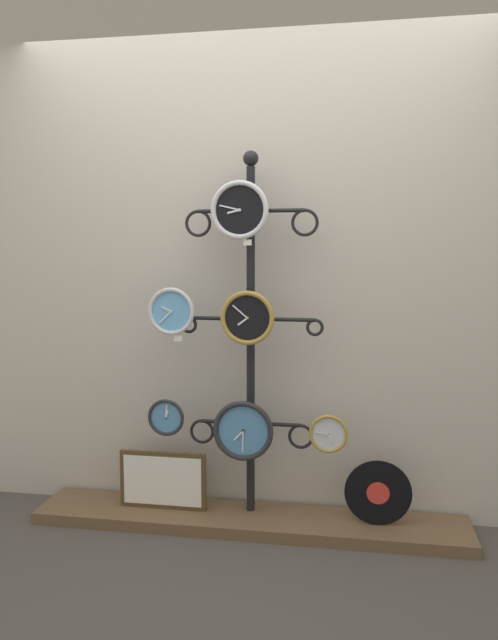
# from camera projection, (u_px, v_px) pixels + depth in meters

# --- Properties ---
(ground_plane) EXTENTS (12.00, 12.00, 0.00)m
(ground_plane) POSITION_uv_depth(u_px,v_px,m) (235.00, 559.00, 2.84)
(ground_plane) COLOR #47423D
(shop_wall) EXTENTS (4.40, 0.04, 2.80)m
(shop_wall) POSITION_uv_depth(u_px,v_px,m) (256.00, 250.00, 3.24)
(shop_wall) COLOR #BCB2A3
(shop_wall) RESTS_ON ground_plane
(low_shelf) EXTENTS (2.20, 0.36, 0.06)m
(low_shelf) POSITION_uv_depth(u_px,v_px,m) (249.00, 520.00, 3.18)
(low_shelf) COLOR brown
(low_shelf) RESTS_ON ground_plane
(display_stand) EXTENTS (0.73, 0.35, 1.88)m
(display_stand) POSITION_uv_depth(u_px,v_px,m) (251.00, 384.00, 3.16)
(display_stand) COLOR black
(display_stand) RESTS_ON ground_plane
(clock_top_center) EXTENTS (0.28, 0.04, 0.28)m
(clock_top_center) POSITION_uv_depth(u_px,v_px,m) (240.00, 210.00, 2.98)
(clock_top_center) COLOR black
(clock_middle_left) EXTENTS (0.24, 0.04, 0.24)m
(clock_middle_left) POSITION_uv_depth(u_px,v_px,m) (171.00, 311.00, 3.08)
(clock_middle_left) COLOR #60A8DB
(clock_middle_center) EXTENTS (0.27, 0.04, 0.27)m
(clock_middle_center) POSITION_uv_depth(u_px,v_px,m) (248.00, 318.00, 3.03)
(clock_middle_center) COLOR black
(clock_bottom_left) EXTENTS (0.19, 0.04, 0.19)m
(clock_bottom_left) POSITION_uv_depth(u_px,v_px,m) (166.00, 417.00, 3.17)
(clock_bottom_left) COLOR #4C84B2
(clock_bottom_center) EXTENTS (0.30, 0.04, 0.30)m
(clock_bottom_center) POSITION_uv_depth(u_px,v_px,m) (243.00, 431.00, 3.09)
(clock_bottom_center) COLOR #4C84B2
(clock_bottom_right) EXTENTS (0.19, 0.04, 0.19)m
(clock_bottom_right) POSITION_uv_depth(u_px,v_px,m) (328.00, 434.00, 3.03)
(clock_bottom_right) COLOR silver
(vinyl_record) EXTENTS (0.33, 0.01, 0.33)m
(vinyl_record) POSITION_uv_depth(u_px,v_px,m) (378.00, 493.00, 3.03)
(vinyl_record) COLOR black
(vinyl_record) RESTS_ON low_shelf
(picture_frame) EXTENTS (0.46, 0.02, 0.30)m
(picture_frame) POSITION_uv_depth(u_px,v_px,m) (163.00, 480.00, 3.23)
(picture_frame) COLOR #4C381E
(picture_frame) RESTS_ON low_shelf
(price_tag_upper) EXTENTS (0.04, 0.00, 0.03)m
(price_tag_upper) POSITION_uv_depth(u_px,v_px,m) (248.00, 242.00, 2.99)
(price_tag_upper) COLOR white
(price_tag_mid) EXTENTS (0.04, 0.00, 0.03)m
(price_tag_mid) POSITION_uv_depth(u_px,v_px,m) (178.00, 338.00, 3.09)
(price_tag_mid) COLOR white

